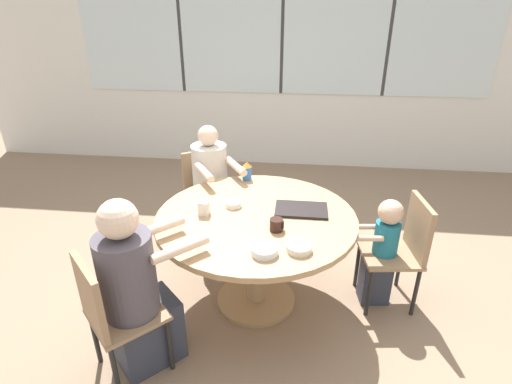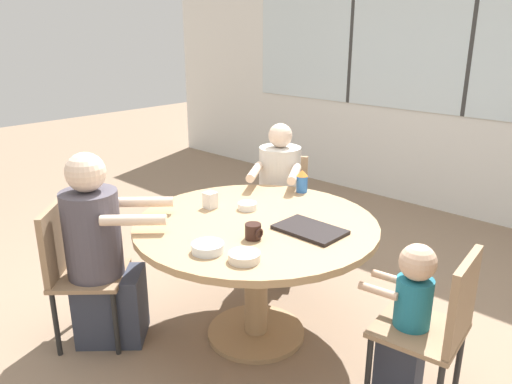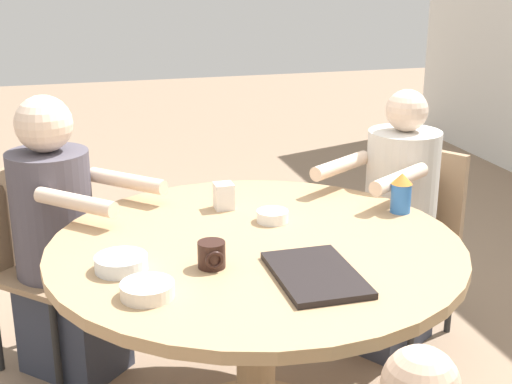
{
  "view_description": "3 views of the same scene",
  "coord_description": "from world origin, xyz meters",
  "px_view_note": "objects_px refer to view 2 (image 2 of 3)",
  "views": [
    {
      "loc": [
        0.28,
        -2.42,
        2.12
      ],
      "look_at": [
        0.0,
        0.0,
        0.94
      ],
      "focal_mm": 28.0,
      "sensor_mm": 36.0,
      "label": 1
    },
    {
      "loc": [
        1.83,
        -1.94,
        1.83
      ],
      "look_at": [
        0.0,
        0.0,
        0.94
      ],
      "focal_mm": 35.0,
      "sensor_mm": 36.0,
      "label": 2
    },
    {
      "loc": [
        2.15,
        -0.6,
        1.68
      ],
      "look_at": [
        0.0,
        0.0,
        0.94
      ],
      "focal_mm": 50.0,
      "sensor_mm": 36.0,
      "label": 3
    }
  ],
  "objects_px": {
    "person_toddler": "(406,325)",
    "sippy_cup": "(302,181)",
    "milk_carton_small": "(210,200)",
    "bowl_white_shallow": "(247,206)",
    "bowl_cereal": "(208,248)",
    "person_woman_green_shirt": "(101,259)",
    "bowl_fruit": "(244,257)",
    "chair_for_toddler": "(440,321)",
    "chair_for_woman_green_shirt": "(73,263)",
    "person_man_blue_shirt": "(279,207)",
    "chair_for_man_blue_shirt": "(282,201)",
    "coffee_mug": "(253,231)"
  },
  "relations": [
    {
      "from": "person_woman_green_shirt",
      "to": "bowl_fruit",
      "type": "distance_m",
      "value": 1.01
    },
    {
      "from": "sippy_cup",
      "to": "bowl_fruit",
      "type": "distance_m",
      "value": 1.11
    },
    {
      "from": "chair_for_toddler",
      "to": "sippy_cup",
      "type": "distance_m",
      "value": 1.34
    },
    {
      "from": "chair_for_woman_green_shirt",
      "to": "coffee_mug",
      "type": "height_order",
      "value": "chair_for_woman_green_shirt"
    },
    {
      "from": "chair_for_toddler",
      "to": "person_toddler",
      "type": "height_order",
      "value": "person_toddler"
    },
    {
      "from": "milk_carton_small",
      "to": "chair_for_woman_green_shirt",
      "type": "bearing_deg",
      "value": -118.45
    },
    {
      "from": "person_toddler",
      "to": "bowl_cereal",
      "type": "bearing_deg",
      "value": 118.09
    },
    {
      "from": "coffee_mug",
      "to": "sippy_cup",
      "type": "xyz_separation_m",
      "value": [
        -0.3,
        0.79,
        0.04
      ]
    },
    {
      "from": "chair_for_toddler",
      "to": "bowl_cereal",
      "type": "distance_m",
      "value": 1.16
    },
    {
      "from": "chair_for_woman_green_shirt",
      "to": "sippy_cup",
      "type": "xyz_separation_m",
      "value": [
        0.62,
        1.37,
        0.33
      ]
    },
    {
      "from": "sippy_cup",
      "to": "milk_carton_small",
      "type": "distance_m",
      "value": 0.67
    },
    {
      "from": "chair_for_man_blue_shirt",
      "to": "milk_carton_small",
      "type": "relative_size",
      "value": 8.56
    },
    {
      "from": "person_man_blue_shirt",
      "to": "coffee_mug",
      "type": "bearing_deg",
      "value": 91.61
    },
    {
      "from": "chair_for_woman_green_shirt",
      "to": "chair_for_toddler",
      "type": "distance_m",
      "value": 2.03
    },
    {
      "from": "milk_carton_small",
      "to": "bowl_fruit",
      "type": "distance_m",
      "value": 0.77
    },
    {
      "from": "chair_for_man_blue_shirt",
      "to": "sippy_cup",
      "type": "xyz_separation_m",
      "value": [
        0.43,
        -0.3,
        0.33
      ]
    },
    {
      "from": "person_toddler",
      "to": "bowl_white_shallow",
      "type": "distance_m",
      "value": 1.15
    },
    {
      "from": "person_toddler",
      "to": "sippy_cup",
      "type": "xyz_separation_m",
      "value": [
        -1.06,
        0.49,
        0.41
      ]
    },
    {
      "from": "sippy_cup",
      "to": "bowl_white_shallow",
      "type": "distance_m",
      "value": 0.5
    },
    {
      "from": "person_toddler",
      "to": "milk_carton_small",
      "type": "relative_size",
      "value": 8.65
    },
    {
      "from": "coffee_mug",
      "to": "person_woman_green_shirt",
      "type": "bearing_deg",
      "value": -150.24
    },
    {
      "from": "chair_for_toddler",
      "to": "sippy_cup",
      "type": "bearing_deg",
      "value": 61.57
    },
    {
      "from": "chair_for_toddler",
      "to": "person_man_blue_shirt",
      "type": "height_order",
      "value": "person_man_blue_shirt"
    },
    {
      "from": "sippy_cup",
      "to": "bowl_white_shallow",
      "type": "xyz_separation_m",
      "value": [
        -0.03,
        -0.49,
        -0.06
      ]
    },
    {
      "from": "bowl_cereal",
      "to": "bowl_white_shallow",
      "type": "bearing_deg",
      "value": 116.16
    },
    {
      "from": "chair_for_woman_green_shirt",
      "to": "milk_carton_small",
      "type": "distance_m",
      "value": 0.89
    },
    {
      "from": "person_toddler",
      "to": "bowl_fruit",
      "type": "bearing_deg",
      "value": 123.31
    },
    {
      "from": "person_woman_green_shirt",
      "to": "bowl_fruit",
      "type": "xyz_separation_m",
      "value": [
        0.95,
        0.24,
        0.25
      ]
    },
    {
      "from": "person_man_blue_shirt",
      "to": "chair_for_woman_green_shirt",
      "type": "bearing_deg",
      "value": 47.46
    },
    {
      "from": "bowl_cereal",
      "to": "chair_for_woman_green_shirt",
      "type": "bearing_deg",
      "value": -160.75
    },
    {
      "from": "bowl_fruit",
      "to": "coffee_mug",
      "type": "bearing_deg",
      "value": 124.21
    },
    {
      "from": "milk_carton_small",
      "to": "bowl_white_shallow",
      "type": "height_order",
      "value": "milk_carton_small"
    },
    {
      "from": "coffee_mug",
      "to": "chair_for_man_blue_shirt",
      "type": "bearing_deg",
      "value": 123.85
    },
    {
      "from": "chair_for_toddler",
      "to": "person_toddler",
      "type": "relative_size",
      "value": 0.99
    },
    {
      "from": "milk_carton_small",
      "to": "bowl_white_shallow",
      "type": "bearing_deg",
      "value": 36.79
    },
    {
      "from": "person_man_blue_shirt",
      "to": "person_toddler",
      "type": "distance_m",
      "value": 1.55
    },
    {
      "from": "chair_for_woman_green_shirt",
      "to": "person_woman_green_shirt",
      "type": "height_order",
      "value": "person_woman_green_shirt"
    },
    {
      "from": "person_woman_green_shirt",
      "to": "bowl_cereal",
      "type": "bearing_deg",
      "value": 58.88
    },
    {
      "from": "person_man_blue_shirt",
      "to": "bowl_cereal",
      "type": "distance_m",
      "value": 1.39
    },
    {
      "from": "chair_for_toddler",
      "to": "bowl_cereal",
      "type": "height_order",
      "value": "chair_for_toddler"
    },
    {
      "from": "person_toddler",
      "to": "bowl_fruit",
      "type": "xyz_separation_m",
      "value": [
        -0.61,
        -0.52,
        0.35
      ]
    },
    {
      "from": "person_woman_green_shirt",
      "to": "milk_carton_small",
      "type": "bearing_deg",
      "value": 110.55
    },
    {
      "from": "chair_for_toddler",
      "to": "sippy_cup",
      "type": "height_order",
      "value": "sippy_cup"
    },
    {
      "from": "chair_for_man_blue_shirt",
      "to": "person_woman_green_shirt",
      "type": "relative_size",
      "value": 0.73
    },
    {
      "from": "chair_for_man_blue_shirt",
      "to": "bowl_cereal",
      "type": "xyz_separation_m",
      "value": [
        0.68,
        -1.37,
        0.27
      ]
    },
    {
      "from": "person_woman_green_shirt",
      "to": "person_toddler",
      "type": "bearing_deg",
      "value": 70.95
    },
    {
      "from": "person_woman_green_shirt",
      "to": "bowl_white_shallow",
      "type": "height_order",
      "value": "person_woman_green_shirt"
    },
    {
      "from": "person_woman_green_shirt",
      "to": "person_toddler",
      "type": "xyz_separation_m",
      "value": [
        1.56,
        0.76,
        -0.1
      ]
    },
    {
      "from": "sippy_cup",
      "to": "chair_for_woman_green_shirt",
      "type": "bearing_deg",
      "value": -114.25
    },
    {
      "from": "chair_for_woman_green_shirt",
      "to": "chair_for_toddler",
      "type": "xyz_separation_m",
      "value": [
        1.83,
        0.89,
        0.0
      ]
    }
  ]
}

